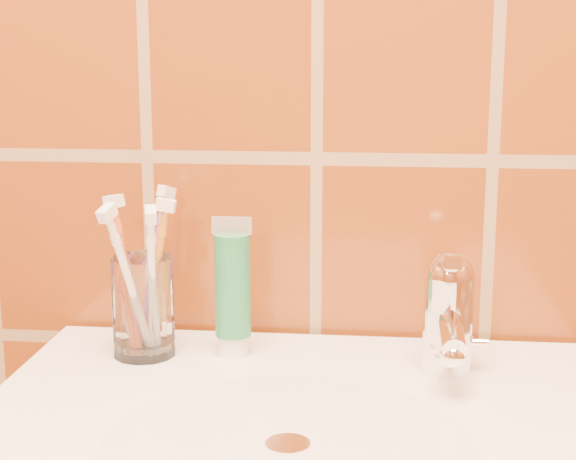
# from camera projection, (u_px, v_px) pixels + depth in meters

# --- Properties ---
(glass_tumbler) EXTENTS (0.07, 0.07, 0.10)m
(glass_tumbler) POSITION_uv_depth(u_px,v_px,m) (143.00, 306.00, 0.89)
(glass_tumbler) COLOR white
(glass_tumbler) RESTS_ON pedestal_sink
(toothpaste_tube) EXTENTS (0.04, 0.04, 0.14)m
(toothpaste_tube) POSITION_uv_depth(u_px,v_px,m) (233.00, 291.00, 0.89)
(toothpaste_tube) COLOR white
(toothpaste_tube) RESTS_ON pedestal_sink
(faucet) EXTENTS (0.05, 0.11, 0.12)m
(faucet) POSITION_uv_depth(u_px,v_px,m) (449.00, 309.00, 0.84)
(faucet) COLOR white
(faucet) RESTS_ON pedestal_sink
(toothbrush_0) EXTENTS (0.09, 0.15, 0.19)m
(toothbrush_0) POSITION_uv_depth(u_px,v_px,m) (131.00, 285.00, 0.85)
(toothbrush_0) COLOR white
(toothbrush_0) RESTS_ON glass_tumbler
(toothbrush_1) EXTENTS (0.07, 0.06, 0.18)m
(toothbrush_1) POSITION_uv_depth(u_px,v_px,m) (127.00, 277.00, 0.88)
(toothbrush_1) COLOR #C54E22
(toothbrush_1) RESTS_ON glass_tumbler
(toothbrush_2) EXTENTS (0.09, 0.13, 0.19)m
(toothbrush_2) POSITION_uv_depth(u_px,v_px,m) (152.00, 269.00, 0.91)
(toothbrush_2) COLOR #89499D
(toothbrush_2) RESTS_ON glass_tumbler
(toothbrush_3) EXTENTS (0.05, 0.05, 0.17)m
(toothbrush_3) POSITION_uv_depth(u_px,v_px,m) (156.00, 277.00, 0.89)
(toothbrush_3) COLOR orange
(toothbrush_3) RESTS_ON glass_tumbler
(toothbrush_4) EXTENTS (0.07, 0.12, 0.18)m
(toothbrush_4) POSITION_uv_depth(u_px,v_px,m) (152.00, 284.00, 0.86)
(toothbrush_4) COLOR white
(toothbrush_4) RESTS_ON glass_tumbler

